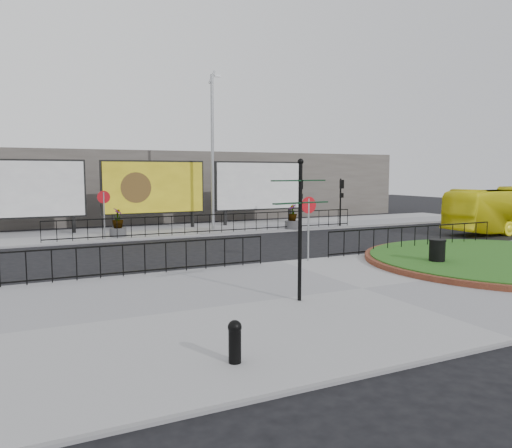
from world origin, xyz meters
TOP-DOWN VIEW (x-y plane):
  - ground at (0.00, 0.00)m, footprint 90.00×90.00m
  - pavement_near at (0.00, -5.00)m, footprint 30.00×10.00m
  - pavement_far at (0.00, 12.00)m, footprint 44.00×6.00m
  - brick_edge at (7.50, -4.00)m, footprint 10.40×10.40m
  - grass_lawn at (7.50, -4.00)m, footprint 10.00×10.00m
  - railing_near_left at (-6.00, -0.30)m, footprint 10.00×0.10m
  - railing_near_right at (6.50, -0.30)m, footprint 9.00×0.10m
  - railing_far at (1.00, 9.30)m, footprint 18.00×0.10m
  - speed_sign_far at (-5.00, 9.40)m, footprint 0.64×0.07m
  - speed_sign_near at (1.00, -0.40)m, footprint 0.64×0.07m
  - billboard_left at (-8.50, 12.97)m, footprint 6.20×0.31m
  - billboard_mid at (-1.50, 12.97)m, footprint 6.20×0.31m
  - billboard_right at (5.50, 12.97)m, footprint 6.20×0.31m
  - lamp_post at (1.51, 11.00)m, footprint 0.74×0.18m
  - signal_pole_a at (6.50, 9.34)m, footprint 0.22×0.26m
  - signal_pole_b at (9.50, 9.34)m, footprint 0.22×0.26m
  - building_backdrop at (0.00, 22.00)m, footprint 40.00×10.00m
  - fingerpost_sign at (-2.39, -5.39)m, footprint 1.76×0.54m
  - bollard at (-5.68, -8.63)m, footprint 0.25×0.25m
  - litter_bin at (4.50, -3.50)m, footprint 0.60×0.60m
  - planter_a at (-4.19, 10.20)m, footprint 0.88×0.88m
  - planter_c at (6.00, 9.40)m, footprint 0.91×0.91m

SIDE VIEW (x-z plane):
  - ground at x=0.00m, z-range 0.00..0.00m
  - pavement_near at x=0.00m, z-range 0.00..0.12m
  - pavement_far at x=0.00m, z-range 0.00..0.12m
  - brick_edge at x=7.50m, z-range 0.12..0.30m
  - grass_lawn at x=7.50m, z-range 0.12..0.34m
  - bollard at x=-5.68m, z-range 0.16..0.94m
  - litter_bin at x=4.50m, z-range 0.12..1.12m
  - railing_near_left at x=-6.00m, z-range 0.12..1.22m
  - railing_near_right at x=6.50m, z-range 0.12..1.22m
  - railing_far at x=1.00m, z-range 0.12..1.22m
  - planter_c at x=6.00m, z-range -0.05..1.45m
  - planter_a at x=-4.19m, z-range -0.02..1.49m
  - speed_sign_far at x=-5.00m, z-range 0.68..3.15m
  - speed_sign_near at x=1.00m, z-range 0.68..3.15m
  - signal_pole_a at x=6.50m, z-range 0.60..3.60m
  - signal_pole_b at x=9.50m, z-range 0.60..3.60m
  - fingerpost_sign at x=-2.39m, z-range 0.51..4.26m
  - building_backdrop at x=0.00m, z-range 0.00..5.00m
  - billboard_left at x=-8.50m, z-range 0.55..4.65m
  - billboard_mid at x=-1.50m, z-range 0.55..4.65m
  - billboard_right at x=5.50m, z-range 0.55..4.65m
  - lamp_post at x=1.51m, z-range 0.21..9.44m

